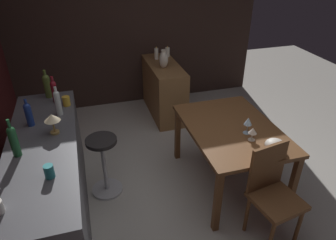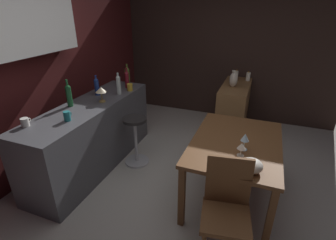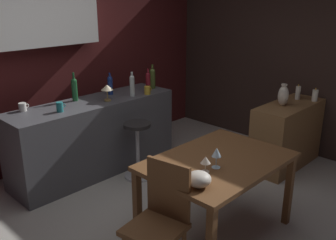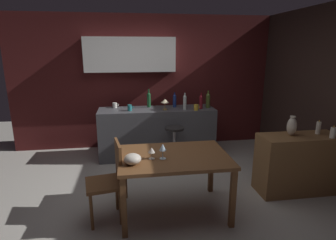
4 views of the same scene
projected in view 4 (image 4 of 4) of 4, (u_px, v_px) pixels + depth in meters
name	position (u px, v px, depth m)	size (l,w,h in m)	color
ground_plane	(158.00, 194.00, 3.79)	(9.00, 9.00, 0.00)	#B7B2A8
wall_kitchen_back	(143.00, 77.00, 5.41)	(5.20, 0.33, 2.60)	#4C1919
wall_side_right	(324.00, 94.00, 4.11)	(0.10, 4.40, 2.60)	#33231E
dining_table	(174.00, 162.00, 3.24)	(1.29, 0.91, 0.74)	brown
kitchen_counter	(157.00, 132.00, 5.08)	(2.10, 0.60, 0.90)	#4C4C51
sideboard_cabinet	(298.00, 164.00, 3.79)	(1.10, 0.44, 0.82)	olive
chair_near_window	(110.00, 178.00, 3.14)	(0.46, 0.46, 0.94)	brown
bar_stool	(174.00, 145.00, 4.63)	(0.34, 0.34, 0.69)	#262323
wine_glass_left	(163.00, 148.00, 3.09)	(0.08, 0.08, 0.18)	silver
wine_glass_right	(152.00, 150.00, 3.09)	(0.08, 0.08, 0.14)	silver
fruit_bowl	(132.00, 159.00, 2.96)	(0.19, 0.19, 0.12)	beige
wine_bottle_ruby	(201.00, 101.00, 4.93)	(0.06, 0.06, 0.30)	maroon
wine_bottle_cobalt	(175.00, 100.00, 5.08)	(0.07, 0.07, 0.28)	navy
wine_bottle_green	(149.00, 99.00, 5.07)	(0.07, 0.07, 0.34)	#1E592D
wine_bottle_clear	(185.00, 102.00, 4.84)	(0.06, 0.06, 0.31)	silver
wine_bottle_olive	(208.00, 100.00, 5.02)	(0.08, 0.08, 0.32)	#475623
cup_white	(115.00, 105.00, 5.05)	(0.12, 0.08, 0.09)	white
cup_mustard	(196.00, 107.00, 4.83)	(0.11, 0.08, 0.10)	gold
cup_teal	(130.00, 108.00, 4.79)	(0.11, 0.07, 0.11)	teal
counter_lamp	(165.00, 102.00, 4.83)	(0.14, 0.14, 0.20)	#A58447
pillar_candle_tall	(333.00, 133.00, 3.57)	(0.07, 0.07, 0.17)	white
pillar_candle_short	(318.00, 128.00, 3.74)	(0.06, 0.06, 0.20)	white
vase_ceramic_ivory	(292.00, 126.00, 3.67)	(0.13, 0.13, 0.27)	beige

